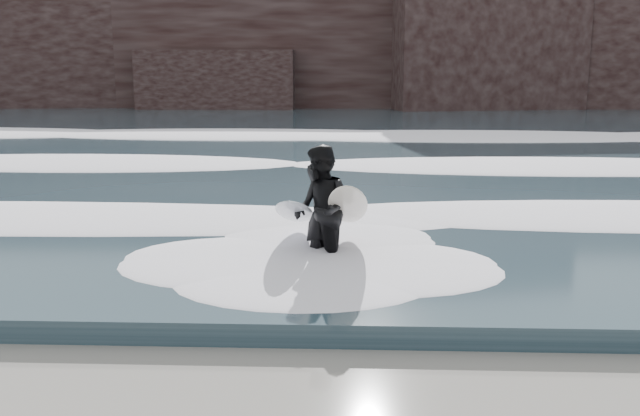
% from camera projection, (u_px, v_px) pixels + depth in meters
% --- Properties ---
extents(sea, '(90.00, 52.00, 0.30)m').
position_uv_depth(sea, '(338.00, 129.00, 33.59)').
color(sea, '#253842').
rests_on(sea, ground).
extents(headland, '(70.00, 9.00, 10.00)m').
position_uv_depth(headland, '(342.00, 36.00, 49.26)').
color(headland, black).
rests_on(headland, ground).
extents(foam_near, '(60.00, 3.20, 0.20)m').
position_uv_depth(foam_near, '(322.00, 210.00, 13.97)').
color(foam_near, white).
rests_on(foam_near, sea).
extents(foam_mid, '(60.00, 4.00, 0.24)m').
position_uv_depth(foam_mid, '(331.00, 160.00, 20.81)').
color(foam_mid, white).
rests_on(foam_mid, sea).
extents(foam_far, '(60.00, 4.80, 0.30)m').
position_uv_depth(foam_far, '(337.00, 131.00, 29.62)').
color(foam_far, white).
rests_on(foam_far, sea).
extents(surfer_left, '(0.92, 2.12, 1.69)m').
position_uv_depth(surfer_left, '(313.00, 214.00, 11.37)').
color(surfer_left, black).
rests_on(surfer_left, ground).
extents(surfer_right, '(1.25, 2.12, 2.01)m').
position_uv_depth(surfer_right, '(323.00, 210.00, 10.94)').
color(surfer_right, black).
rests_on(surfer_right, ground).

